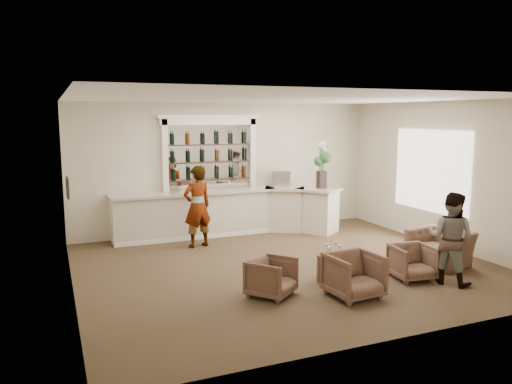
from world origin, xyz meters
The scene contains 19 objects.
ground centered at (0.00, 0.00, 0.00)m, with size 8.00×8.00×0.00m, color brown.
room_shell centered at (0.16, 0.71, 2.34)m, with size 8.04×7.02×3.32m.
bar_counter centered at (-0.16, 3.00, 0.57)m, with size 5.72×1.80×1.14m.
back_bar_alcove centered at (-0.50, 3.41, 2.03)m, with size 2.64×0.25×3.00m.
cocktail_table centered at (0.37, -1.13, 0.25)m, with size 0.59×0.59×0.50m, color #493120.
sommelier centered at (-1.21, 2.16, 0.93)m, with size 0.68×0.45×1.87m, color gray.
guest centered at (2.25, -2.00, 0.83)m, with size 0.80×0.63×1.65m, color gray.
armchair_left centered at (-0.95, -1.37, 0.32)m, with size 0.69×0.71×0.65m, color brown.
armchair_center centered at (0.28, -1.94, 0.37)m, with size 0.80×0.82×0.75m, color brown.
armchair_right centered at (1.78, -1.58, 0.32)m, with size 0.69×0.71×0.65m, color brown.
armchair_far centered at (2.90, -1.07, 0.35)m, with size 1.08×0.94×0.70m, color brown.
espresso_machine centered at (1.28, 3.08, 1.35)m, with size 0.48×0.40×0.42m, color silver.
flower_vase centered at (2.14, 2.39, 1.80)m, with size 0.31×0.31×1.18m.
wine_glass_bar_left centered at (0.60, 3.05, 1.25)m, with size 0.07×0.07×0.21m, color white, non-canonical shape.
wine_glass_bar_right centered at (-0.11, 3.09, 1.25)m, with size 0.07×0.07×0.21m, color white, non-canonical shape.
wine_glass_tbl_a centered at (0.25, -1.10, 0.60)m, with size 0.07×0.07×0.21m, color white, non-canonical shape.
wine_glass_tbl_b centered at (0.47, -1.05, 0.60)m, with size 0.07×0.07×0.21m, color white, non-canonical shape.
wine_glass_tbl_c centered at (0.41, -1.26, 0.60)m, with size 0.07×0.07×0.21m, color white, non-canonical shape.
napkin_holder centered at (0.35, -0.99, 0.56)m, with size 0.08×0.08×0.12m, color white.
Camera 1 is at (-4.25, -8.63, 2.98)m, focal length 35.00 mm.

